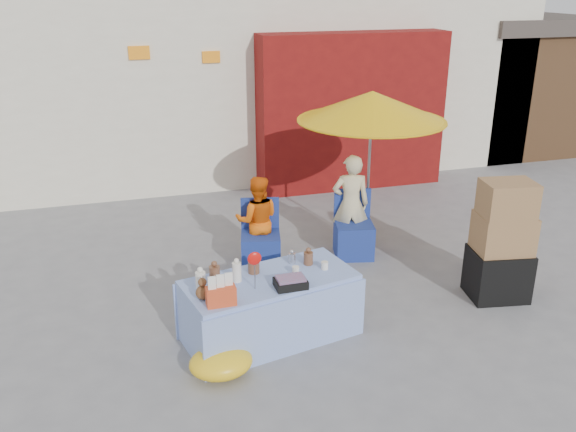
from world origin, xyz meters
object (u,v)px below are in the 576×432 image
object	(u,v)px
chair_left	(261,248)
vendor_orange	(257,220)
chair_right	(354,237)
vendor_beige	(351,204)
market_table	(270,307)
umbrella	(372,107)
box_stack	(502,245)

from	to	relation	value
chair_left	vendor_orange	xyz separation A→B (m)	(-0.00, 0.13, 0.32)
chair_right	vendor_beige	distance (m)	0.43
market_table	chair_left	xyz separation A→B (m)	(0.31, 1.59, -0.09)
chair_right	umbrella	world-z (taller)	umbrella
market_table	vendor_beige	bearing A→B (deg)	36.29
chair_left	umbrella	size ratio (longest dim) A/B	0.41
market_table	vendor_orange	xyz separation A→B (m)	(0.30, 1.73, 0.24)
market_table	box_stack	size ratio (longest dim) A/B	1.34
vendor_beige	box_stack	size ratio (longest dim) A/B	0.96
chair_right	umbrella	distance (m)	1.69
market_table	chair_right	xyz separation A→B (m)	(1.56, 1.59, -0.09)
market_table	vendor_beige	xyz separation A→B (m)	(1.55, 1.73, 0.32)
vendor_orange	box_stack	bearing A→B (deg)	158.57
market_table	umbrella	xyz separation A→B (m)	(1.85, 1.88, 1.55)
umbrella	chair_right	bearing A→B (deg)	-136.16
market_table	chair_right	bearing A→B (deg)	33.91
umbrella	vendor_beige	bearing A→B (deg)	-153.43
chair_left	vendor_orange	world-z (taller)	vendor_orange
vendor_orange	umbrella	xyz separation A→B (m)	(1.55, 0.15, 1.32)
market_table	chair_right	size ratio (longest dim) A/B	2.18
vendor_orange	vendor_beige	distance (m)	1.25
vendor_beige	umbrella	bearing A→B (deg)	-140.34
vendor_beige	umbrella	world-z (taller)	umbrella
chair_right	vendor_beige	xyz separation A→B (m)	(-0.00, 0.13, 0.41)
market_table	chair_left	size ratio (longest dim) A/B	2.18
market_table	chair_left	distance (m)	1.63
vendor_orange	vendor_beige	size ratio (longest dim) A/B	0.87
vendor_orange	box_stack	size ratio (longest dim) A/B	0.83
vendor_orange	market_table	bearing A→B (deg)	93.13
vendor_beige	umbrella	size ratio (longest dim) A/B	0.64
market_table	box_stack	bearing A→B (deg)	-9.95
market_table	umbrella	distance (m)	3.06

